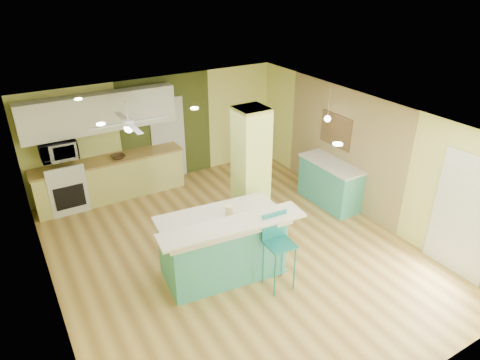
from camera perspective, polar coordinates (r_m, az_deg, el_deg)
name	(u,v)px	position (r m, az deg, el deg)	size (l,w,h in m)	color
floor	(234,253)	(7.92, -0.77, -9.66)	(6.00, 7.00, 0.01)	olive
ceiling	(233,122)	(6.73, -0.90, 7.78)	(6.00, 7.00, 0.01)	white
wall_back	(159,131)	(10.17, -10.79, 6.50)	(6.00, 0.01, 2.50)	#E4E77B
wall_front	(398,327)	(5.10, 20.32, -17.92)	(6.00, 0.01, 2.50)	#E4E77B
wall_left	(45,245)	(6.52, -24.61, -7.93)	(0.01, 7.00, 2.50)	#E4E77B
wall_right	(363,156)	(8.97, 16.08, 3.09)	(0.01, 7.00, 2.50)	#E4E77B
wood_panel	(342,146)	(9.34, 13.41, 4.37)	(0.02, 3.40, 2.50)	#907A52
olive_accent	(167,129)	(10.22, -9.71, 6.69)	(2.20, 0.02, 2.50)	#40491D
interior_door	(168,140)	(10.28, -9.54, 5.34)	(0.82, 0.05, 2.00)	silver
french_door	(464,217)	(7.83, 27.66, -4.36)	(0.04, 1.08, 2.10)	white
column	(251,173)	(7.92, 1.44, 0.98)	(0.55, 0.55, 2.50)	#C2D261
kitchen_run	(111,178)	(9.88, -16.80, 0.23)	(3.25, 0.63, 0.94)	#D0CC6C
stove	(67,189)	(9.74, -22.13, -1.14)	(0.76, 0.66, 1.08)	silver
upper_cabinets	(100,112)	(9.45, -18.18, 8.55)	(3.20, 0.34, 0.80)	white
microwave	(58,150)	(9.39, -23.06, 3.69)	(0.70, 0.48, 0.39)	white
ceiling_fan	(128,123)	(8.23, -14.69, 7.35)	(1.41, 1.41, 0.61)	white
pendant_lamp	(328,118)	(9.00, 11.60, 8.04)	(0.14, 0.14, 0.69)	silver
wall_decor	(336,130)	(9.35, 12.67, 6.46)	(0.03, 0.90, 0.70)	brown
peninsula	(223,245)	(7.12, -2.32, -8.66)	(2.34, 1.42, 1.23)	teal
bar_stool	(277,239)	(6.76, 4.97, -7.89)	(0.45, 0.45, 1.29)	teal
side_counter	(330,183)	(9.43, 11.90, -0.37)	(0.64, 1.50, 0.97)	teal
fruit_bowl	(118,157)	(9.64, -15.94, 3.00)	(0.30, 0.30, 0.07)	#3C2818
canister	(229,210)	(6.92, -1.43, -4.08)	(0.13, 0.13, 0.16)	yellow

